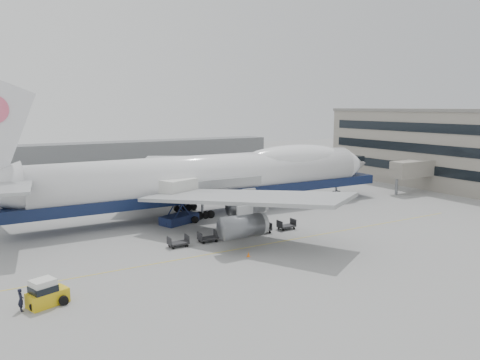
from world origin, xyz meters
TOP-DOWN VIEW (x-y plane):
  - ground at (0.00, 0.00)m, footprint 260.00×260.00m
  - apron_line at (0.00, -6.00)m, footprint 60.00×0.15m
  - hangar at (-10.00, 70.00)m, footprint 110.00×8.00m
  - airliner at (0.64, 12.00)m, footprint 67.00×55.30m
  - catering_truck at (-6.81, 8.52)m, footprint 5.90×4.91m
  - baggage_tug at (-26.89, -11.19)m, footprint 3.43×2.55m
  - ground_worker at (-28.77, -11.34)m, footprint 0.54×0.74m
  - traffic_cone at (-6.18, -8.87)m, footprint 0.34×0.34m
  - dolly_0 at (-11.32, -1.74)m, footprint 2.30×1.35m
  - dolly_1 at (-7.48, -1.74)m, footprint 2.30×1.35m
  - dolly_2 at (-3.64, -1.74)m, footprint 2.30×1.35m
  - dolly_3 at (0.20, -1.74)m, footprint 2.30×1.35m
  - dolly_4 at (4.04, -1.74)m, footprint 2.30×1.35m

SIDE VIEW (x-z plane):
  - ground at x=0.00m, z-range 0.00..0.00m
  - apron_line at x=0.00m, z-range 0.00..0.01m
  - traffic_cone at x=-6.18m, z-range -0.01..0.49m
  - dolly_0 at x=-11.32m, z-range -0.12..1.18m
  - dolly_1 at x=-7.48m, z-range -0.12..1.18m
  - dolly_2 at x=-3.64m, z-range -0.12..1.18m
  - dolly_3 at x=0.20m, z-range -0.12..1.18m
  - dolly_4 at x=4.04m, z-range -0.12..1.18m
  - ground_worker at x=-28.77m, z-range 0.00..1.85m
  - baggage_tug at x=-26.89m, z-range -0.13..2.12m
  - catering_truck at x=-6.81m, z-range 0.37..6.54m
  - hangar at x=-10.00m, z-range 0.00..7.00m
  - airliner at x=0.64m, z-range -4.37..15.61m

